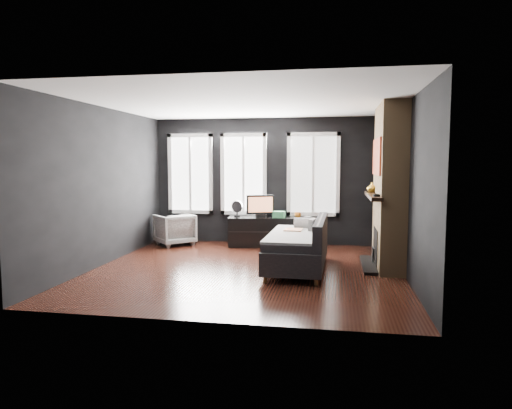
% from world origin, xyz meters
% --- Properties ---
extents(floor, '(5.00, 5.00, 0.00)m').
position_xyz_m(floor, '(0.00, 0.00, 0.00)').
color(floor, black).
rests_on(floor, ground).
extents(ceiling, '(5.00, 5.00, 0.00)m').
position_xyz_m(ceiling, '(0.00, 0.00, 2.70)').
color(ceiling, white).
rests_on(ceiling, ground).
extents(wall_back, '(5.00, 0.02, 2.70)m').
position_xyz_m(wall_back, '(0.00, 2.50, 1.35)').
color(wall_back, black).
rests_on(wall_back, ground).
extents(wall_left, '(0.02, 5.00, 2.70)m').
position_xyz_m(wall_left, '(-2.50, 0.00, 1.35)').
color(wall_left, black).
rests_on(wall_left, ground).
extents(wall_right, '(0.02, 5.00, 2.70)m').
position_xyz_m(wall_right, '(2.50, 0.00, 1.35)').
color(wall_right, black).
rests_on(wall_right, ground).
extents(windows, '(4.00, 0.16, 1.76)m').
position_xyz_m(windows, '(-0.45, 2.46, 2.38)').
color(windows, white).
rests_on(windows, wall_back).
extents(fireplace, '(0.70, 1.62, 2.70)m').
position_xyz_m(fireplace, '(2.30, 0.60, 1.35)').
color(fireplace, '#93724C').
rests_on(fireplace, floor).
extents(sofa, '(1.05, 2.03, 0.86)m').
position_xyz_m(sofa, '(0.81, 0.16, 0.43)').
color(sofa, black).
rests_on(sofa, floor).
extents(stripe_pillow, '(0.14, 0.35, 0.34)m').
position_xyz_m(stripe_pillow, '(1.04, 0.56, 0.62)').
color(stripe_pillow, gray).
rests_on(stripe_pillow, sofa).
extents(armchair, '(0.98, 0.98, 0.73)m').
position_xyz_m(armchair, '(-1.95, 1.95, 0.37)').
color(armchair, silver).
rests_on(armchair, floor).
extents(media_console, '(1.85, 0.78, 0.62)m').
position_xyz_m(media_console, '(0.11, 2.17, 0.31)').
color(media_console, black).
rests_on(media_console, floor).
extents(monitor, '(0.60, 0.33, 0.53)m').
position_xyz_m(monitor, '(-0.12, 2.10, 0.88)').
color(monitor, black).
rests_on(monitor, media_console).
extents(desk_fan, '(0.30, 0.30, 0.35)m').
position_xyz_m(desk_fan, '(-0.61, 2.08, 0.79)').
color(desk_fan, '#AAAAAA').
rests_on(desk_fan, media_console).
extents(mug, '(0.16, 0.14, 0.13)m').
position_xyz_m(mug, '(0.65, 2.15, 0.68)').
color(mug, orange).
rests_on(mug, media_console).
extents(book, '(0.14, 0.05, 0.20)m').
position_xyz_m(book, '(0.79, 2.28, 0.71)').
color(book, '#BEAE98').
rests_on(book, media_console).
extents(storage_box, '(0.26, 0.19, 0.13)m').
position_xyz_m(storage_box, '(0.27, 2.10, 0.68)').
color(storage_box, '#337A49').
rests_on(storage_box, media_console).
extents(mantel_vase, '(0.17, 0.18, 0.17)m').
position_xyz_m(mantel_vase, '(2.05, 1.05, 1.31)').
color(mantel_vase, gold).
rests_on(mantel_vase, fireplace).
extents(mantel_clock, '(0.13, 0.13, 0.04)m').
position_xyz_m(mantel_clock, '(2.05, 0.05, 1.25)').
color(mantel_clock, black).
rests_on(mantel_clock, fireplace).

